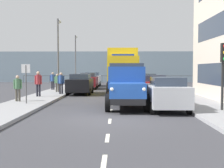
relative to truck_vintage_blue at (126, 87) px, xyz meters
The scene contains 23 objects.
ground_plane 7.96m from the truck_vintage_blue, 84.21° to the right, with size 80.00×80.00×0.00m, color #38383D.
sidewalk_left 9.00m from the truck_vintage_blue, 118.76° to the right, with size 2.68×42.57×0.15m, color gray.
sidewalk_right 9.86m from the truck_vintage_blue, 53.07° to the right, with size 2.68×42.57×0.15m, color gray.
road_centreline_markings 6.74m from the truck_vintage_blue, 83.13° to the right, with size 0.12×37.33×0.01m.
sea_horizon 32.15m from the truck_vintage_blue, 88.58° to the right, with size 80.00×0.80×5.00m, color gray.
seawall_railing 28.53m from the truck_vintage_blue, 88.40° to the right, with size 28.08×0.08×1.20m.
truck_vintage_blue is the anchor object (origin of this frame).
lorry_cargo_yellow 10.04m from the truck_vintage_blue, 89.75° to the right, with size 2.58×8.20×3.87m.
car_silver_kerbside_near 2.22m from the truck_vintage_blue, 155.60° to the left, with size 1.91×3.97×1.72m.
car_red_kerbside_1 4.97m from the truck_vintage_blue, 113.89° to the right, with size 1.77×4.12×1.72m.
car_navy_kerbside_2 10.23m from the truck_vintage_blue, 101.32° to the right, with size 1.91×4.58×1.72m.
car_black_oppositeside_0 9.55m from the truck_vintage_blue, 67.87° to the right, with size 1.96×4.26×1.72m.
car_maroon_oppositeside_1 15.98m from the truck_vintage_blue, 76.99° to the right, with size 1.97×4.04×1.72m.
car_white_oppositeside_2 21.06m from the truck_vintage_blue, 80.17° to the right, with size 1.98×4.50×1.72m.
pedestrian_near_railing 6.89m from the truck_vintage_blue, 17.02° to the right, with size 0.53×0.34×1.59m.
pedestrian_in_dark_coat 8.08m from the truck_vintage_blue, 40.07° to the right, with size 0.53×0.34×1.81m.
pedestrian_couple_b 9.01m from the truck_vintage_blue, 56.40° to the right, with size 0.53×0.34×1.70m.
pedestrian_with_bag 10.94m from the truck_vintage_blue, 58.87° to the right, with size 0.53×0.34×1.58m.
pedestrian_by_lamp 13.94m from the truck_vintage_blue, 61.31° to the right, with size 0.53×0.34×1.67m.
traffic_light_near 5.05m from the truck_vintage_blue, 159.55° to the left, with size 0.28×0.41×3.20m.
lamp_post_promenade 12.98m from the truck_vintage_blue, 62.13° to the right, with size 0.32×1.14×6.58m.
lamp_post_far 24.24m from the truck_vintage_blue, 75.47° to the right, with size 0.32×1.14×6.48m.
street_sign 5.82m from the truck_vintage_blue, ahead, with size 0.50×0.07×2.25m.
Camera 1 is at (-0.29, 12.24, 2.11)m, focal length 46.83 mm.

